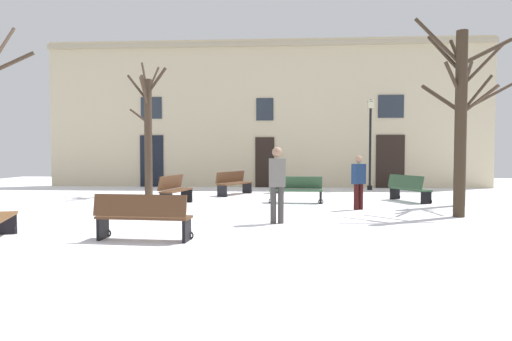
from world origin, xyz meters
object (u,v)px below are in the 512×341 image
object	(u,v)px
tree_center	(464,128)
person_by_shop_door	(277,181)
person_strolling	(359,180)
streetlamp	(370,135)
bench_back_to_back_right	(234,183)
litter_bin	(279,183)
bench_back_to_back_left	(175,190)
bench_near_center_tree	(296,190)
tree_near_facade	(459,113)
bench_by_litter_bin	(143,217)
tree_right_of_center	(148,129)
bench_facing_shops	(408,188)

from	to	relation	value
tree_center	person_by_shop_door	size ratio (longest dim) A/B	2.84
tree_center	person_strolling	size ratio (longest dim) A/B	3.24
streetlamp	bench_back_to_back_right	world-z (taller)	streetlamp
tree_center	litter_bin	bearing A→B (deg)	145.41
bench_back_to_back_left	person_strolling	bearing A→B (deg)	-87.72
bench_near_center_tree	person_strolling	distance (m)	2.46
bench_back_to_back_right	streetlamp	bearing A→B (deg)	-37.76
streetlamp	litter_bin	xyz separation A→B (m)	(-4.04, -1.63, -2.06)
tree_near_facade	bench_back_to_back_left	world-z (taller)	tree_near_facade
bench_near_center_tree	tree_near_facade	bearing A→B (deg)	-32.61
litter_bin	person_by_shop_door	xyz separation A→B (m)	(0.06, -7.85, 0.61)
tree_center	bench_by_litter_bin	size ratio (longest dim) A/B	2.76
tree_near_facade	person_strolling	world-z (taller)	tree_near_facade
streetlamp	bench_back_to_back_left	distance (m)	9.68
tree_near_facade	bench_back_to_back_right	size ratio (longest dim) A/B	2.82
tree_right_of_center	bench_by_litter_bin	xyz separation A→B (m)	(2.61, -8.67, -2.13)
person_strolling	bench_facing_shops	bearing A→B (deg)	-166.46
tree_near_facade	bench_facing_shops	xyz separation A→B (m)	(-0.31, 3.49, -2.26)
person_strolling	bench_back_to_back_left	bearing A→B (deg)	-42.31
streetlamp	bench_back_to_back_left	size ratio (longest dim) A/B	2.28
tree_center	bench_back_to_back_right	distance (m)	8.45
streetlamp	bench_by_litter_bin	size ratio (longest dim) A/B	2.17
bench_back_to_back_left	bench_by_litter_bin	bearing A→B (deg)	-161.62
tree_center	streetlamp	distance (m)	5.95
tree_center	bench_back_to_back_left	bearing A→B (deg)	-177.74
bench_back_to_back_left	bench_near_center_tree	bearing A→B (deg)	-67.70
streetlamp	person_by_shop_door	world-z (taller)	streetlamp
tree_near_facade	bench_back_to_back_left	bearing A→B (deg)	165.86
bench_near_center_tree	bench_facing_shops	bearing A→B (deg)	11.19
bench_back_to_back_left	bench_facing_shops	bearing A→B (deg)	-68.95
bench_near_center_tree	bench_by_litter_bin	xyz separation A→B (m)	(-3.09, -6.51, 0.02)
tree_center	bench_near_center_tree	bearing A→B (deg)	174.94
tree_right_of_center	bench_by_litter_bin	size ratio (longest dim) A/B	2.86
tree_right_of_center	streetlamp	world-z (taller)	tree_right_of_center
tree_near_facade	person_by_shop_door	distance (m)	5.22
tree_near_facade	bench_back_to_back_right	distance (m)	8.82
bench_facing_shops	person_by_shop_door	size ratio (longest dim) A/B	0.95
tree_near_facade	bench_facing_shops	size ratio (longest dim) A/B	3.06
person_by_shop_door	bench_back_to_back_left	bearing A→B (deg)	128.08
tree_right_of_center	litter_bin	bearing A→B (deg)	15.53
person_by_shop_door	litter_bin	bearing A→B (deg)	84.58
tree_center	bench_facing_shops	bearing A→B (deg)	141.23
tree_center	bench_near_center_tree	size ratio (longest dim) A/B	2.87
tree_center	bench_facing_shops	world-z (taller)	tree_center
tree_near_facade	bench_back_to_back_left	xyz separation A→B (m)	(-8.06, 2.03, -2.23)
bench_back_to_back_left	person_strolling	world-z (taller)	person_strolling
tree_right_of_center	bench_facing_shops	xyz separation A→B (m)	(9.56, -1.52, -2.15)
bench_facing_shops	person_strolling	bearing A→B (deg)	112.52
bench_back_to_back_left	bench_back_to_back_right	size ratio (longest dim) A/B	0.94
tree_right_of_center	person_by_shop_door	distance (m)	8.39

